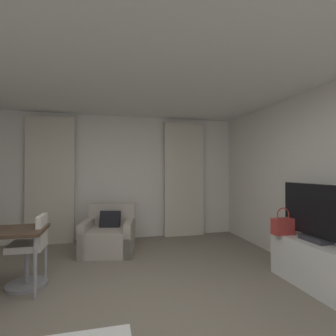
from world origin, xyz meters
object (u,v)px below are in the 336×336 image
at_px(tv_flatscreen, 315,214).
at_px(armchair, 109,236).
at_px(handbag_primary, 283,226).
at_px(desk_chair, 30,254).
at_px(tv_console, 314,264).

bearing_deg(tv_flatscreen, armchair, 140.40).
relative_size(armchair, tv_flatscreen, 0.97).
distance_m(armchair, handbag_primary, 2.85).
height_order(armchair, desk_chair, desk_chair).
distance_m(tv_console, tv_flatscreen, 0.62).
bearing_deg(desk_chair, tv_console, -14.42).
relative_size(armchair, handbag_primary, 2.73).
height_order(armchair, tv_console, armchair).
distance_m(tv_flatscreen, handbag_primary, 0.47).
xyz_separation_m(desk_chair, tv_console, (3.43, -0.88, -0.11)).
bearing_deg(handbag_primary, desk_chair, 171.28).
height_order(desk_chair, handbag_primary, handbag_primary).
xyz_separation_m(desk_chair, tv_flatscreen, (3.43, -0.90, 0.51)).
bearing_deg(tv_console, tv_flatscreen, -90.00).
relative_size(tv_flatscreen, handbag_primary, 2.81).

